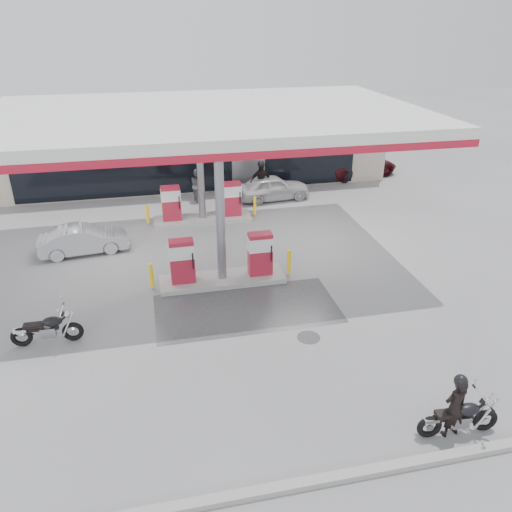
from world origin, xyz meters
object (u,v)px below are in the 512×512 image
at_px(hatchback_silver, 83,240).
at_px(sedan_white, 273,187).
at_px(pump_island_near, 222,264).
at_px(biker_main, 455,407).
at_px(pump_island_far, 202,206).
at_px(biker_walking, 261,182).
at_px(parked_car_left, 65,179).
at_px(parked_car_right, 359,164).
at_px(attendant, 198,185).
at_px(main_motorcycle, 460,418).
at_px(parked_motorcycle, 48,330).

bearing_deg(hatchback_silver, sedan_white, -70.28).
height_order(pump_island_near, biker_main, pump_island_near).
distance_m(pump_island_near, hatchback_silver, 6.24).
xyz_separation_m(pump_island_near, sedan_white, (3.94, 8.20, -0.07)).
bearing_deg(biker_main, pump_island_near, -72.15).
relative_size(pump_island_far, biker_walking, 2.60).
relative_size(parked_car_left, biker_walking, 2.17).
relative_size(biker_main, sedan_white, 0.43).
distance_m(pump_island_near, parked_car_right, 15.07).
bearing_deg(biker_main, attendant, -85.05).
bearing_deg(biker_walking, main_motorcycle, -90.81).
relative_size(main_motorcycle, parked_motorcycle, 0.96).
xyz_separation_m(pump_island_near, hatchback_silver, (-5.09, 3.60, -0.14)).
height_order(sedan_white, hatchback_silver, sedan_white).
bearing_deg(biker_main, parked_car_left, -69.97).
distance_m(main_motorcycle, biker_walking, 16.59).
bearing_deg(hatchback_silver, parked_car_right, -70.32).
xyz_separation_m(parked_motorcycle, attendant, (5.69, 11.41, 0.38)).
distance_m(biker_main, biker_walking, 16.57).
height_order(main_motorcycle, parked_motorcycle, parked_motorcycle).
bearing_deg(parked_car_right, sedan_white, 104.56).
relative_size(biker_main, hatchback_silver, 0.46).
xyz_separation_m(biker_main, attendant, (-3.91, 17.15, 0.04)).
relative_size(pump_island_near, biker_walking, 2.60).
height_order(pump_island_near, parked_motorcycle, pump_island_near).
height_order(pump_island_near, parked_car_right, pump_island_near).
relative_size(parked_motorcycle, parked_car_left, 0.48).
height_order(biker_main, parked_car_left, biker_main).
height_order(pump_island_far, hatchback_silver, pump_island_far).
distance_m(parked_car_left, biker_walking, 10.76).
bearing_deg(pump_island_far, biker_main, -74.34).
height_order(pump_island_near, biker_walking, biker_walking).
relative_size(pump_island_near, hatchback_silver, 1.48).
xyz_separation_m(main_motorcycle, parked_car_left, (-10.97, 20.36, 0.17)).
bearing_deg(parked_car_right, main_motorcycle, 151.25).
relative_size(pump_island_far, biker_main, 3.19).
bearing_deg(parked_car_left, biker_walking, -124.66).
bearing_deg(hatchback_silver, biker_main, -149.93).
height_order(biker_main, sedan_white, biker_main).
distance_m(sedan_white, parked_car_left, 11.35).
xyz_separation_m(attendant, hatchback_silver, (-5.21, -5.20, -0.27)).
relative_size(parked_motorcycle, parked_car_right, 0.44).
bearing_deg(attendant, hatchback_silver, 121.99).
height_order(sedan_white, attendant, attendant).
bearing_deg(parked_car_right, attendant, 91.71).
bearing_deg(parked_motorcycle, main_motorcycle, -29.65).
bearing_deg(main_motorcycle, attendant, 107.23).
bearing_deg(parked_car_left, hatchback_silver, 177.24).
relative_size(pump_island_near, pump_island_far, 1.00).
relative_size(pump_island_far, sedan_white, 1.36).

